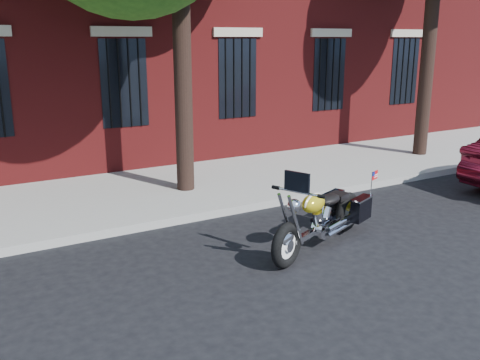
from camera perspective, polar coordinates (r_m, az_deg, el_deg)
ground at (r=8.64m, az=-0.72°, el=-6.89°), size 120.00×120.00×0.00m
curb at (r=9.76m, az=-4.73°, el=-3.86°), size 40.00×0.16×0.15m
sidewalk at (r=11.42m, az=-8.82°, el=-1.20°), size 40.00×3.60×0.15m
motorcycle at (r=8.56m, az=8.99°, el=-3.98°), size 2.66×1.40×1.37m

